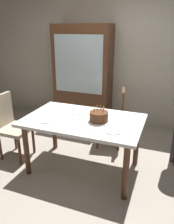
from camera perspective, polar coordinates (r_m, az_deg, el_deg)
name	(u,v)px	position (r m, az deg, el deg)	size (l,w,h in m)	color
ground	(84,168)	(3.19, -0.86, -14.20)	(6.40, 6.40, 0.00)	#9E9384
back_wall	(119,57)	(4.42, 8.28, 13.70)	(6.40, 0.10, 2.60)	beige
dining_table	(83,126)	(2.87, -0.93, -3.50)	(1.49, 0.93, 0.75)	white
birthday_cake	(99,117)	(2.73, 3.04, -1.29)	(0.28, 0.28, 0.20)	silver
plate_near_celebrant	(47,120)	(2.83, -10.28, -2.00)	(0.22, 0.22, 0.01)	white
plate_far_side	(84,112)	(3.04, -0.77, -0.04)	(0.22, 0.22, 0.01)	white
plate_near_guest	(113,131)	(2.52, 6.74, -4.74)	(0.22, 0.22, 0.01)	white
fork_near_celebrant	(35,119)	(2.90, -13.09, -1.67)	(0.18, 0.02, 0.01)	silver
fork_far_side	(74,111)	(3.11, -3.42, 0.36)	(0.18, 0.02, 0.01)	silver
fork_near_guest	(100,129)	(2.56, 3.27, -4.27)	(0.18, 0.02, 0.01)	silver
chair_spindle_back	(111,119)	(3.59, 6.20, -1.78)	(0.52, 0.52, 0.95)	beige
chair_upholstered	(10,123)	(3.43, -19.18, -2.67)	(0.45, 0.44, 0.95)	tan
china_cabinet	(83,76)	(4.39, -1.09, 9.26)	(1.10, 0.45, 1.90)	#56331E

